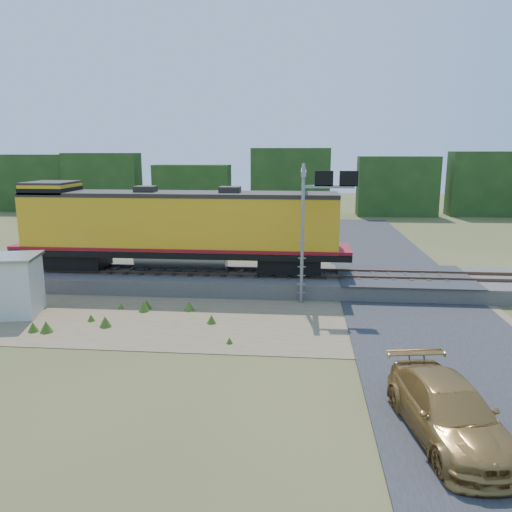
# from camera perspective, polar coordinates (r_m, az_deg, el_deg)

# --- Properties ---
(ground) EXTENTS (140.00, 140.00, 0.00)m
(ground) POSITION_cam_1_polar(r_m,az_deg,el_deg) (21.98, 1.14, -7.79)
(ground) COLOR #475123
(ground) RESTS_ON ground
(ballast) EXTENTS (70.00, 5.00, 0.80)m
(ballast) POSITION_cam_1_polar(r_m,az_deg,el_deg) (27.59, 2.05, -2.81)
(ballast) COLOR slate
(ballast) RESTS_ON ground
(rails) EXTENTS (70.00, 1.54, 0.16)m
(rails) POSITION_cam_1_polar(r_m,az_deg,el_deg) (27.47, 2.05, -1.84)
(rails) COLOR brown
(rails) RESTS_ON ballast
(dirt_shoulder) EXTENTS (26.00, 8.00, 0.03)m
(dirt_shoulder) POSITION_cam_1_polar(r_m,az_deg,el_deg) (22.66, -3.86, -7.16)
(dirt_shoulder) COLOR #8C7754
(dirt_shoulder) RESTS_ON ground
(road) EXTENTS (7.00, 66.00, 0.86)m
(road) POSITION_cam_1_polar(r_m,az_deg,el_deg) (23.27, 18.88, -7.09)
(road) COLOR #38383A
(road) RESTS_ON ground
(tree_line_north) EXTENTS (130.00, 3.00, 6.50)m
(tree_line_north) POSITION_cam_1_polar(r_m,az_deg,el_deg) (58.82, 3.86, 7.68)
(tree_line_north) COLOR #1C3D16
(tree_line_north) RESTS_ON ground
(weed_clumps) EXTENTS (15.00, 6.20, 0.56)m
(weed_clumps) POSITION_cam_1_polar(r_m,az_deg,el_deg) (22.58, -7.81, -7.36)
(weed_clumps) COLOR #3D5F1B
(weed_clumps) RESTS_ON ground
(locomotive) EXTENTS (18.56, 2.83, 4.79)m
(locomotive) POSITION_cam_1_polar(r_m,az_deg,el_deg) (27.83, -9.21, 3.32)
(locomotive) COLOR black
(locomotive) RESTS_ON rails
(shed) EXTENTS (2.79, 2.79, 2.79)m
(shed) POSITION_cam_1_polar(r_m,az_deg,el_deg) (25.32, -26.03, -3.02)
(shed) COLOR silver
(shed) RESTS_ON ground
(signal_gantry) EXTENTS (2.66, 6.20, 6.72)m
(signal_gantry) POSITION_cam_1_polar(r_m,az_deg,el_deg) (26.09, 6.14, 6.69)
(signal_gantry) COLOR gray
(signal_gantry) RESTS_ON ground
(car) EXTENTS (2.86, 5.37, 1.48)m
(car) POSITION_cam_1_polar(r_m,az_deg,el_deg) (14.56, 21.19, -16.23)
(car) COLOR #AB7F3F
(car) RESTS_ON ground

